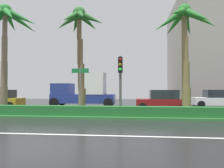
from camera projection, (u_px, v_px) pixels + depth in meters
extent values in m
cube|color=black|center=(90.00, 114.00, 15.15)|extent=(90.00, 42.00, 0.10)
cube|color=white|center=(53.00, 134.00, 8.19)|extent=(81.00, 0.14, 0.01)
cube|color=#2D6B33|center=(86.00, 114.00, 14.16)|extent=(85.50, 4.00, 0.15)
cube|color=#1E6028|center=(81.00, 111.00, 12.78)|extent=(76.50, 0.70, 0.60)
cylinder|color=#725C4C|center=(4.00, 99.00, 14.71)|extent=(0.51, 0.51, 1.81)
cylinder|color=#725C4C|center=(4.00, 74.00, 14.76)|extent=(0.45, 0.45, 1.81)
cylinder|color=#725C4C|center=(5.00, 49.00, 14.80)|extent=(0.39, 0.39, 1.81)
cylinder|color=#725C4C|center=(5.00, 24.00, 14.85)|extent=(0.33, 0.33, 1.81)
sphere|color=#25712D|center=(5.00, 10.00, 14.87)|extent=(0.90, 0.90, 0.90)
cone|color=#25712D|center=(20.00, 17.00, 14.81)|extent=(2.54, 0.71, 1.57)
cone|color=#25712D|center=(21.00, 22.00, 15.53)|extent=(2.17, 2.11, 1.73)
cone|color=#25712D|center=(10.00, 21.00, 16.03)|extent=(1.19, 2.61, 1.40)
cone|color=#25712D|center=(9.00, 14.00, 13.98)|extent=(2.14, 2.17, 1.65)
cylinder|color=brown|center=(82.00, 101.00, 14.09)|extent=(0.51, 0.51, 1.69)
cylinder|color=brown|center=(81.00, 76.00, 14.10)|extent=(0.45, 0.45, 1.69)
cylinder|color=brown|center=(80.00, 52.00, 14.12)|extent=(0.39, 0.39, 1.69)
cylinder|color=brown|center=(79.00, 27.00, 14.14)|extent=(0.32, 0.32, 1.69)
sphere|color=#296029|center=(79.00, 13.00, 14.16)|extent=(0.90, 0.90, 0.90)
cone|color=#296029|center=(91.00, 18.00, 14.02)|extent=(1.94, 0.68, 1.29)
cone|color=#296029|center=(88.00, 22.00, 14.82)|extent=(1.49, 1.92, 1.25)
cone|color=#296029|center=(76.00, 23.00, 14.88)|extent=(1.43, 1.90, 1.41)
cone|color=#296029|center=(68.00, 21.00, 14.30)|extent=(1.90, 0.72, 1.45)
cone|color=#296029|center=(72.00, 17.00, 13.46)|extent=(1.27, 1.94, 1.42)
cone|color=#296029|center=(81.00, 15.00, 13.35)|extent=(1.26, 1.98, 1.27)
cylinder|color=olive|center=(186.00, 100.00, 13.91)|extent=(0.58, 0.58, 1.75)
cylinder|color=olive|center=(186.00, 75.00, 14.04)|extent=(0.51, 0.51, 1.75)
cylinder|color=olive|center=(185.00, 49.00, 14.16)|extent=(0.44, 0.44, 1.75)
cylinder|color=olive|center=(184.00, 24.00, 14.29)|extent=(0.37, 0.37, 1.75)
sphere|color=#246C25|center=(184.00, 11.00, 14.31)|extent=(0.90, 0.90, 0.90)
cone|color=#246C25|center=(200.00, 19.00, 14.32)|extent=(2.51, 0.85, 1.61)
cone|color=#246C25|center=(187.00, 23.00, 15.22)|extent=(1.52, 2.43, 1.71)
cone|color=#246C25|center=(175.00, 24.00, 15.31)|extent=(1.54, 2.43, 1.70)
cone|color=#246C25|center=(169.00, 21.00, 14.34)|extent=(2.39, 0.69, 1.84)
cone|color=#246C25|center=(178.00, 12.00, 13.39)|extent=(1.81, 2.42, 1.39)
cone|color=#246C25|center=(196.00, 15.00, 13.35)|extent=(1.71, 2.34, 1.78)
cylinder|color=#4C4C47|center=(120.00, 86.00, 12.82)|extent=(0.16, 0.16, 3.71)
cube|color=black|center=(120.00, 65.00, 12.85)|extent=(0.28, 0.32, 0.96)
sphere|color=maroon|center=(120.00, 60.00, 12.69)|extent=(0.20, 0.20, 0.20)
sphere|color=#7F600F|center=(120.00, 65.00, 12.68)|extent=(0.20, 0.20, 0.20)
sphere|color=#1EEA3F|center=(120.00, 69.00, 12.67)|extent=(0.20, 0.20, 0.20)
cylinder|color=slate|center=(80.00, 91.00, 13.06)|extent=(0.08, 0.08, 3.00)
cube|color=#146B2D|center=(80.00, 71.00, 13.09)|extent=(1.10, 0.03, 0.28)
cube|color=#1E2328|center=(1.00, 94.00, 19.23)|extent=(2.30, 1.58, 0.76)
cylinder|color=black|center=(10.00, 105.00, 18.16)|extent=(0.68, 0.22, 0.68)
cylinder|color=black|center=(21.00, 104.00, 19.95)|extent=(0.68, 0.22, 0.68)
cube|color=navy|center=(84.00, 99.00, 21.17)|extent=(6.40, 2.30, 0.90)
cube|color=navy|center=(63.00, 89.00, 21.41)|extent=(1.90, 2.21, 1.10)
cube|color=silver|center=(94.00, 83.00, 21.09)|extent=(2.30, 2.35, 2.20)
cylinder|color=black|center=(54.00, 102.00, 20.27)|extent=(0.92, 0.30, 0.92)
cylinder|color=black|center=(62.00, 101.00, 22.60)|extent=(0.92, 0.30, 0.92)
cylinder|color=black|center=(108.00, 103.00, 19.72)|extent=(0.92, 0.30, 0.92)
cylinder|color=black|center=(111.00, 101.00, 22.05)|extent=(0.92, 0.30, 0.92)
cube|color=maroon|center=(162.00, 103.00, 17.33)|extent=(4.30, 1.76, 0.72)
cube|color=#1E2328|center=(164.00, 94.00, 17.33)|extent=(2.30, 1.58, 0.76)
cylinder|color=black|center=(143.00, 107.00, 16.60)|extent=(0.68, 0.22, 0.68)
cylinder|color=black|center=(142.00, 105.00, 18.39)|extent=(0.68, 0.22, 0.68)
cylinder|color=black|center=(185.00, 107.00, 16.26)|extent=(0.68, 0.22, 0.68)
cylinder|color=black|center=(179.00, 106.00, 18.05)|extent=(0.68, 0.22, 0.68)
cube|color=white|center=(216.00, 101.00, 20.07)|extent=(4.30, 1.76, 0.72)
cube|color=#1E2328|center=(217.00, 94.00, 20.07)|extent=(2.30, 1.58, 0.76)
cylinder|color=black|center=(201.00, 104.00, 19.33)|extent=(0.68, 0.22, 0.68)
cylinder|color=black|center=(195.00, 103.00, 21.12)|extent=(0.68, 0.22, 0.68)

